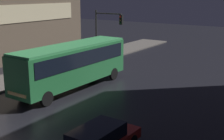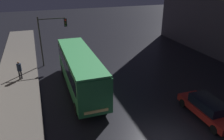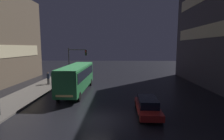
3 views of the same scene
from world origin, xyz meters
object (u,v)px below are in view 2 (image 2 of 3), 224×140
(bus_near, at_px, (80,68))
(pedestrian_near, at_px, (19,69))
(car_taxi, at_px, (208,108))
(traffic_light_main, at_px, (50,33))

(bus_near, bearing_deg, pedestrian_near, -35.32)
(bus_near, bearing_deg, car_taxi, 137.14)
(traffic_light_main, bearing_deg, pedestrian_near, -137.96)
(bus_near, height_order, pedestrian_near, bus_near)
(bus_near, distance_m, traffic_light_main, 7.29)
(car_taxi, relative_size, traffic_light_main, 0.87)
(bus_near, relative_size, traffic_light_main, 1.90)
(traffic_light_main, bearing_deg, car_taxi, -56.19)
(car_taxi, height_order, traffic_light_main, traffic_light_main)
(bus_near, xyz_separation_m, traffic_light_main, (-1.76, 6.87, 1.68))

